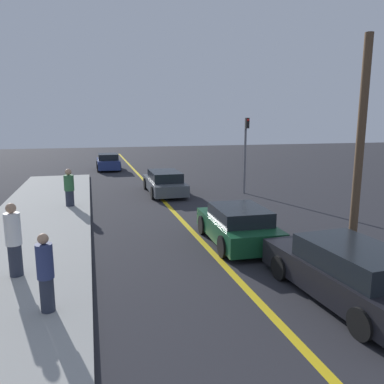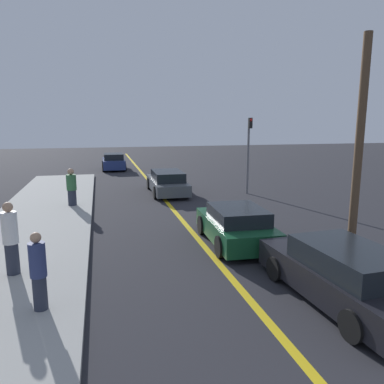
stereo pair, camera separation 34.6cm
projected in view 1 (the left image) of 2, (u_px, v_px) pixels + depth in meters
road_center_line at (172, 209)px, 16.80m from camera, size 0.20×60.00×0.01m
sidewalk_left at (30, 240)px, 12.26m from camera, size 3.89×29.43×0.15m
car_near_right_lane at (349, 273)px, 8.19m from camera, size 2.04×4.54×1.31m
car_ahead_center at (238, 225)px, 12.06m from camera, size 1.99×3.87×1.23m
car_far_distant at (164, 182)px, 20.43m from camera, size 1.91×4.73×1.25m
car_parked_left_lot at (108, 162)px, 30.29m from camera, size 1.84×3.92×1.33m
pedestrian_near_curb at (46, 273)px, 7.38m from camera, size 0.33×0.33×1.62m
pedestrian_far_standing at (14, 240)px, 9.08m from camera, size 0.38×0.38×1.83m
pedestrian_by_sign at (69, 188)px, 16.69m from camera, size 0.44×0.44×1.68m
traffic_light at (246, 148)px, 20.06m from camera, size 0.18×0.40×4.08m
utility_pole at (360, 148)px, 10.75m from camera, size 0.24×0.24×6.28m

